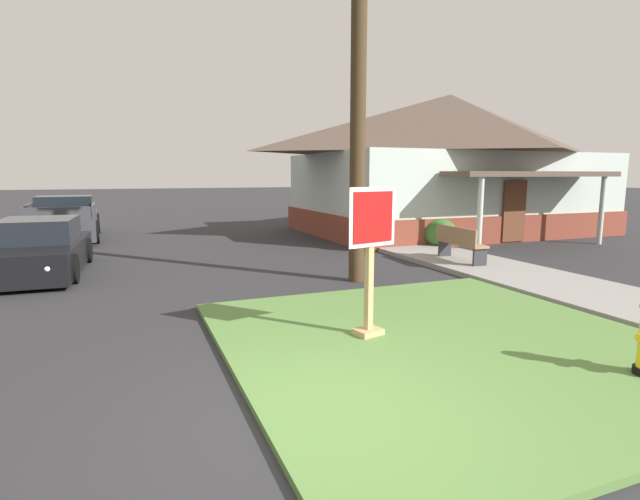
{
  "coord_description": "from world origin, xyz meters",
  "views": [
    {
      "loc": [
        -1.49,
        -3.77,
        2.23
      ],
      "look_at": [
        1.01,
        2.49,
        1.18
      ],
      "focal_mm": 27.01,
      "sensor_mm": 36.0,
      "label": 1
    }
  ],
  "objects_px": {
    "utility_pole": "(359,65)",
    "parked_sedan_black": "(38,250)",
    "pickup_truck_charcoal": "(64,221)",
    "stop_sign": "(370,264)",
    "street_bench": "(460,242)",
    "manhole_cover": "(232,322)"
  },
  "relations": [
    {
      "from": "pickup_truck_charcoal",
      "to": "utility_pole",
      "type": "xyz_separation_m",
      "value": [
        6.5,
        -9.87,
        3.77
      ]
    },
    {
      "from": "manhole_cover",
      "to": "utility_pole",
      "type": "bearing_deg",
      "value": 32.41
    },
    {
      "from": "manhole_cover",
      "to": "street_bench",
      "type": "relative_size",
      "value": 0.43
    },
    {
      "from": "stop_sign",
      "to": "utility_pole",
      "type": "height_order",
      "value": "utility_pole"
    },
    {
      "from": "pickup_truck_charcoal",
      "to": "parked_sedan_black",
      "type": "bearing_deg",
      "value": -88.7
    },
    {
      "from": "pickup_truck_charcoal",
      "to": "utility_pole",
      "type": "distance_m",
      "value": 12.41
    },
    {
      "from": "utility_pole",
      "to": "stop_sign",
      "type": "bearing_deg",
      "value": -113.35
    },
    {
      "from": "manhole_cover",
      "to": "pickup_truck_charcoal",
      "type": "distance_m",
      "value": 12.32
    },
    {
      "from": "street_bench",
      "to": "utility_pole",
      "type": "height_order",
      "value": "utility_pole"
    },
    {
      "from": "utility_pole",
      "to": "parked_sedan_black",
      "type": "bearing_deg",
      "value": 152.31
    },
    {
      "from": "stop_sign",
      "to": "manhole_cover",
      "type": "bearing_deg",
      "value": 136.87
    },
    {
      "from": "manhole_cover",
      "to": "street_bench",
      "type": "xyz_separation_m",
      "value": [
        6.19,
        2.57,
        0.58
      ]
    },
    {
      "from": "stop_sign",
      "to": "street_bench",
      "type": "height_order",
      "value": "stop_sign"
    },
    {
      "from": "parked_sedan_black",
      "to": "pickup_truck_charcoal",
      "type": "relative_size",
      "value": 0.78
    },
    {
      "from": "street_bench",
      "to": "utility_pole",
      "type": "xyz_separation_m",
      "value": [
        -3.14,
        -0.63,
        3.8
      ]
    },
    {
      "from": "manhole_cover",
      "to": "utility_pole",
      "type": "xyz_separation_m",
      "value": [
        3.05,
        1.94,
        4.38
      ]
    },
    {
      "from": "parked_sedan_black",
      "to": "utility_pole",
      "type": "distance_m",
      "value": 8.14
    },
    {
      "from": "stop_sign",
      "to": "parked_sedan_black",
      "type": "distance_m",
      "value": 8.35
    },
    {
      "from": "parked_sedan_black",
      "to": "pickup_truck_charcoal",
      "type": "xyz_separation_m",
      "value": [
        -0.15,
        6.54,
        0.08
      ]
    },
    {
      "from": "manhole_cover",
      "to": "utility_pole",
      "type": "height_order",
      "value": "utility_pole"
    },
    {
      "from": "pickup_truck_charcoal",
      "to": "utility_pole",
      "type": "bearing_deg",
      "value": -56.63
    },
    {
      "from": "street_bench",
      "to": "stop_sign",
      "type": "bearing_deg",
      "value": -138.76
    }
  ]
}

